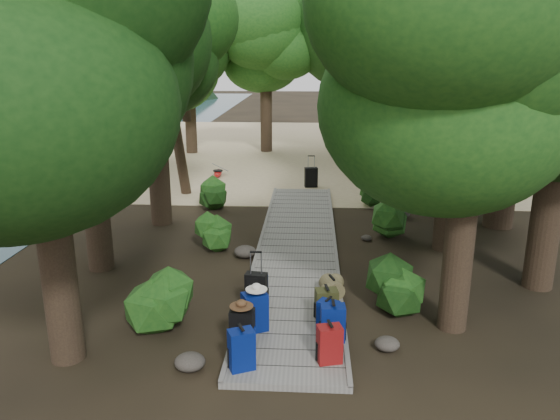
# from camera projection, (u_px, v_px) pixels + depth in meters

# --- Properties ---
(ground) EXTENTS (120.00, 120.00, 0.00)m
(ground) POSITION_uv_depth(u_px,v_px,m) (296.00, 265.00, 12.87)
(ground) COLOR #2E2417
(ground) RESTS_ON ground
(sand_beach) EXTENTS (40.00, 22.00, 0.02)m
(sand_beach) POSITION_uv_depth(u_px,v_px,m) (306.00, 149.00, 28.21)
(sand_beach) COLOR #CDB98A
(sand_beach) RESTS_ON ground
(boardwalk) EXTENTS (2.00, 12.00, 0.12)m
(boardwalk) POSITION_uv_depth(u_px,v_px,m) (297.00, 248.00, 13.81)
(boardwalk) COLOR gray
(boardwalk) RESTS_ON ground
(backpack_left_a) EXTENTS (0.46, 0.40, 0.72)m
(backpack_left_a) POSITION_uv_depth(u_px,v_px,m) (241.00, 348.00, 8.37)
(backpack_left_a) COLOR navy
(backpack_left_a) RESTS_ON boardwalk
(backpack_left_b) EXTENTS (0.41, 0.31, 0.72)m
(backpack_left_b) POSITION_uv_depth(u_px,v_px,m) (242.00, 326.00, 9.03)
(backpack_left_b) COLOR black
(backpack_left_b) RESTS_ON boardwalk
(backpack_left_c) EXTENTS (0.51, 0.45, 0.78)m
(backpack_left_c) POSITION_uv_depth(u_px,v_px,m) (255.00, 310.00, 9.53)
(backpack_left_c) COLOR navy
(backpack_left_c) RESTS_ON boardwalk
(backpack_left_d) EXTENTS (0.37, 0.28, 0.54)m
(backpack_left_d) POSITION_uv_depth(u_px,v_px,m) (258.00, 287.00, 10.73)
(backpack_left_d) COLOR navy
(backpack_left_d) RESTS_ON boardwalk
(backpack_right_a) EXTENTS (0.43, 0.35, 0.68)m
(backpack_right_a) POSITION_uv_depth(u_px,v_px,m) (330.00, 342.00, 8.57)
(backpack_right_a) COLOR maroon
(backpack_right_a) RESTS_ON boardwalk
(backpack_right_b) EXTENTS (0.42, 0.30, 0.73)m
(backpack_right_b) POSITION_uv_depth(u_px,v_px,m) (333.00, 322.00, 9.16)
(backpack_right_b) COLOR navy
(backpack_right_b) RESTS_ON boardwalk
(backpack_right_c) EXTENTS (0.43, 0.38, 0.60)m
(backpack_right_c) POSITION_uv_depth(u_px,v_px,m) (328.00, 314.00, 9.57)
(backpack_right_c) COLOR navy
(backpack_right_c) RESTS_ON boardwalk
(backpack_right_d) EXTENTS (0.45, 0.36, 0.62)m
(backpack_right_d) POSITION_uv_depth(u_px,v_px,m) (326.00, 302.00, 10.00)
(backpack_right_d) COLOR #383818
(backpack_right_d) RESTS_ON boardwalk
(duffel_right_khaki) EXTENTS (0.52, 0.64, 0.37)m
(duffel_right_khaki) POSITION_uv_depth(u_px,v_px,m) (332.00, 287.00, 10.95)
(duffel_right_khaki) COLOR olive
(duffel_right_khaki) RESTS_ON boardwalk
(suitcase_on_boardwalk) EXTENTS (0.44, 0.29, 0.64)m
(suitcase_on_boardwalk) POSITION_uv_depth(u_px,v_px,m) (256.00, 289.00, 10.53)
(suitcase_on_boardwalk) COLOR black
(suitcase_on_boardwalk) RESTS_ON boardwalk
(lone_suitcase_on_sand) EXTENTS (0.50, 0.34, 0.73)m
(lone_suitcase_on_sand) POSITION_uv_depth(u_px,v_px,m) (311.00, 177.00, 20.20)
(lone_suitcase_on_sand) COLOR black
(lone_suitcase_on_sand) RESTS_ON sand_beach
(hat_brown) EXTENTS (0.39, 0.39, 0.12)m
(hat_brown) POSITION_uv_depth(u_px,v_px,m) (241.00, 303.00, 8.90)
(hat_brown) COLOR #51351E
(hat_brown) RESTS_ON backpack_left_b
(hat_white) EXTENTS (0.38, 0.38, 0.13)m
(hat_white) POSITION_uv_depth(u_px,v_px,m) (256.00, 286.00, 9.39)
(hat_white) COLOR silver
(hat_white) RESTS_ON backpack_left_c
(kayak) EXTENTS (0.94, 2.89, 0.28)m
(kayak) POSITION_uv_depth(u_px,v_px,m) (218.00, 172.00, 22.15)
(kayak) COLOR #A30F0D
(kayak) RESTS_ON sand_beach
(sun_lounger) EXTENTS (1.11, 1.98, 0.61)m
(sun_lounger) POSITION_uv_depth(u_px,v_px,m) (367.00, 170.00, 21.81)
(sun_lounger) COLOR silver
(sun_lounger) RESTS_ON sand_beach
(tree_right_a) EXTENTS (4.45, 4.45, 7.41)m
(tree_right_a) POSITION_uv_depth(u_px,v_px,m) (471.00, 124.00, 8.94)
(tree_right_a) COLOR black
(tree_right_a) RESTS_ON ground
(tree_right_c) EXTENTS (4.67, 4.67, 8.09)m
(tree_right_c) POSITION_uv_depth(u_px,v_px,m) (457.00, 87.00, 12.84)
(tree_right_c) COLOR black
(tree_right_c) RESTS_ON ground
(tree_right_d) EXTENTS (6.50, 6.50, 11.92)m
(tree_right_d) POSITION_uv_depth(u_px,v_px,m) (522.00, 7.00, 14.14)
(tree_right_d) COLOR black
(tree_right_d) RESTS_ON ground
(tree_right_e) EXTENTS (5.60, 5.60, 10.09)m
(tree_right_e) POSITION_uv_depth(u_px,v_px,m) (444.00, 46.00, 17.75)
(tree_right_e) COLOR black
(tree_right_e) RESTS_ON ground
(tree_right_f) EXTENTS (6.13, 6.13, 10.95)m
(tree_right_f) POSITION_uv_depth(u_px,v_px,m) (482.00, 35.00, 20.55)
(tree_right_f) COLOR black
(tree_right_f) RESTS_ON ground
(tree_left_a) EXTENTS (4.69, 4.69, 7.81)m
(tree_left_a) POSITION_uv_depth(u_px,v_px,m) (40.00, 119.00, 7.89)
(tree_left_a) COLOR black
(tree_left_a) RESTS_ON ground
(tree_left_b) EXTENTS (4.61, 4.61, 8.30)m
(tree_left_b) POSITION_uv_depth(u_px,v_px,m) (84.00, 86.00, 11.56)
(tree_left_b) COLOR black
(tree_left_b) RESTS_ON ground
(tree_left_c) EXTENTS (4.97, 4.97, 8.65)m
(tree_left_c) POSITION_uv_depth(u_px,v_px,m) (153.00, 72.00, 14.85)
(tree_left_c) COLOR black
(tree_left_c) RESTS_ON ground
(tree_back_a) EXTENTS (4.77, 4.77, 8.25)m
(tree_back_a) POSITION_uv_depth(u_px,v_px,m) (266.00, 68.00, 26.51)
(tree_back_a) COLOR black
(tree_back_a) RESTS_ON ground
(tree_back_b) EXTENTS (6.28, 6.28, 11.21)m
(tree_back_b) POSITION_uv_depth(u_px,v_px,m) (344.00, 36.00, 26.44)
(tree_back_b) COLOR black
(tree_back_b) RESTS_ON ground
(tree_back_c) EXTENTS (4.72, 4.72, 8.50)m
(tree_back_c) POSITION_uv_depth(u_px,v_px,m) (399.00, 65.00, 26.95)
(tree_back_c) COLOR black
(tree_back_c) RESTS_ON ground
(tree_back_d) EXTENTS (4.72, 4.72, 7.86)m
(tree_back_d) POSITION_uv_depth(u_px,v_px,m) (188.00, 72.00, 26.17)
(tree_back_d) COLOR black
(tree_back_d) RESTS_ON ground
(palm_right_a) EXTENTS (4.19, 4.19, 7.15)m
(palm_right_a) POSITION_uv_depth(u_px,v_px,m) (384.00, 93.00, 17.48)
(palm_right_a) COLOR #183D11
(palm_right_a) RESTS_ON ground
(palm_right_b) EXTENTS (4.84, 4.84, 9.35)m
(palm_right_b) POSITION_uv_depth(u_px,v_px,m) (427.00, 57.00, 21.73)
(palm_right_b) COLOR #183D11
(palm_right_b) RESTS_ON ground
(palm_right_c) EXTENTS (4.57, 4.57, 7.28)m
(palm_right_c) POSITION_uv_depth(u_px,v_px,m) (368.00, 81.00, 23.72)
(palm_right_c) COLOR #183D11
(palm_right_c) RESTS_ON ground
(palm_left_a) EXTENTS (4.86, 4.86, 7.73)m
(palm_left_a) POSITION_uv_depth(u_px,v_px,m) (172.00, 82.00, 18.28)
(palm_left_a) COLOR #183D11
(palm_left_a) RESTS_ON ground
(rock_left_a) EXTENTS (0.49, 0.44, 0.27)m
(rock_left_a) POSITION_uv_depth(u_px,v_px,m) (190.00, 362.00, 8.61)
(rock_left_a) COLOR #4C473F
(rock_left_a) RESTS_ON ground
(rock_left_b) EXTENTS (0.37, 0.33, 0.20)m
(rock_left_b) POSITION_uv_depth(u_px,v_px,m) (154.00, 292.00, 11.21)
(rock_left_b) COLOR #4C473F
(rock_left_b) RESTS_ON ground
(rock_left_c) EXTENTS (0.54, 0.49, 0.30)m
(rock_left_c) POSITION_uv_depth(u_px,v_px,m) (245.00, 252.00, 13.34)
(rock_left_c) COLOR #4C473F
(rock_left_c) RESTS_ON ground
(rock_left_d) EXTENTS (0.26, 0.23, 0.14)m
(rock_left_d) POSITION_uv_depth(u_px,v_px,m) (211.00, 226.00, 15.59)
(rock_left_d) COLOR #4C473F
(rock_left_d) RESTS_ON ground
(rock_right_a) EXTENTS (0.42, 0.38, 0.23)m
(rock_right_a) POSITION_uv_depth(u_px,v_px,m) (387.00, 344.00, 9.18)
(rock_right_a) COLOR #4C473F
(rock_right_a) RESTS_ON ground
(rock_right_b) EXTENTS (0.51, 0.46, 0.28)m
(rock_right_b) POSITION_uv_depth(u_px,v_px,m) (405.00, 291.00, 11.15)
(rock_right_b) COLOR #4C473F
(rock_right_b) RESTS_ON ground
(rock_right_c) EXTENTS (0.28, 0.25, 0.15)m
(rock_right_c) POSITION_uv_depth(u_px,v_px,m) (366.00, 238.00, 14.55)
(rock_right_c) COLOR #4C473F
(rock_right_c) RESTS_ON ground
(rock_right_d) EXTENTS (0.62, 0.55, 0.34)m
(rock_right_d) POSITION_uv_depth(u_px,v_px,m) (400.00, 213.00, 16.48)
(rock_right_d) COLOR #4C473F
(rock_right_d) RESTS_ON ground
(shrub_left_a) EXTENTS (1.19, 1.19, 1.07)m
(shrub_left_a) POSITION_uv_depth(u_px,v_px,m) (163.00, 300.00, 9.84)
(shrub_left_a) COLOR #184815
(shrub_left_a) RESTS_ON ground
(shrub_left_b) EXTENTS (1.00, 1.00, 0.90)m
(shrub_left_b) POSITION_uv_depth(u_px,v_px,m) (213.00, 233.00, 13.80)
(shrub_left_b) COLOR #184815
(shrub_left_b) RESTS_ON ground
(shrub_left_c) EXTENTS (1.06, 1.06, 0.95)m
(shrub_left_c) POSITION_uv_depth(u_px,v_px,m) (218.00, 196.00, 17.24)
(shrub_left_c) COLOR #184815
(shrub_left_c) RESTS_ON ground
(shrub_right_a) EXTENTS (1.07, 1.07, 0.96)m
(shrub_right_a) POSITION_uv_depth(u_px,v_px,m) (394.00, 287.00, 10.53)
(shrub_right_a) COLOR #184815
(shrub_right_a) RESTS_ON ground
(shrub_right_b) EXTENTS (1.15, 1.15, 1.04)m
(shrub_right_b) POSITION_uv_depth(u_px,v_px,m) (389.00, 219.00, 14.67)
(shrub_right_b) COLOR #184815
(shrub_right_b) RESTS_ON ground
(shrub_right_c) EXTENTS (0.72, 0.72, 0.65)m
(shrub_right_c) POSITION_uv_depth(u_px,v_px,m) (373.00, 196.00, 17.76)
(shrub_right_c) COLOR #184815
(shrub_right_c) RESTS_ON ground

